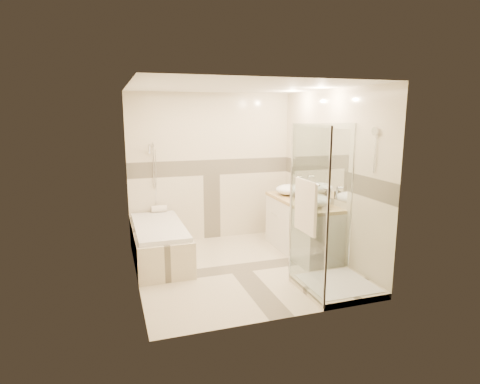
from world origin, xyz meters
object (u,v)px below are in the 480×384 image
object	(u,v)px
vanity	(301,227)
bathtub	(159,241)
amenity_bottle_a	(305,196)
vessel_sink_near	(289,190)
shower_enclosure	(327,250)
vessel_sink_far	(316,201)
amenity_bottle_b	(296,194)

from	to	relation	value
vanity	bathtub	bearing A→B (deg)	170.75
bathtub	amenity_bottle_a	distance (m)	2.27
amenity_bottle_a	vessel_sink_near	bearing A→B (deg)	90.00
shower_enclosure	amenity_bottle_a	distance (m)	1.26
vessel_sink_near	amenity_bottle_a	xyz separation A→B (m)	(0.00, -0.56, 0.01)
vanity	vessel_sink_near	bearing A→B (deg)	92.60
shower_enclosure	amenity_bottle_a	size ratio (longest dim) A/B	10.96
vessel_sink_far	amenity_bottle_b	xyz separation A→B (m)	(0.00, 0.61, -0.02)
amenity_bottle_a	amenity_bottle_b	world-z (taller)	amenity_bottle_a
bathtub	shower_enclosure	world-z (taller)	shower_enclosure
vanity	vessel_sink_near	world-z (taller)	vessel_sink_near
vanity	amenity_bottle_b	xyz separation A→B (m)	(-0.02, 0.16, 0.49)
vanity	shower_enclosure	size ratio (longest dim) A/B	0.79
shower_enclosure	amenity_bottle_b	world-z (taller)	shower_enclosure
bathtub	vessel_sink_near	world-z (taller)	vessel_sink_near
amenity_bottle_b	bathtub	bearing A→B (deg)	175.02
shower_enclosure	amenity_bottle_b	bearing A→B (deg)	79.24
vessel_sink_near	vessel_sink_far	xyz separation A→B (m)	(0.00, -0.89, 0.00)
vanity	shower_enclosure	bearing A→B (deg)	-102.97
shower_enclosure	vessel_sink_far	xyz separation A→B (m)	(0.27, 0.82, 0.43)
vessel_sink_near	vanity	bearing A→B (deg)	-87.40
amenity_bottle_a	amenity_bottle_b	xyz separation A→B (m)	(0.00, 0.28, -0.02)
bathtub	shower_enclosure	distance (m)	2.47
amenity_bottle_b	vessel_sink_near	bearing A→B (deg)	90.00
shower_enclosure	amenity_bottle_a	xyz separation A→B (m)	(0.27, 1.15, 0.44)
bathtub	vessel_sink_near	distance (m)	2.22
bathtub	vessel_sink_near	size ratio (longest dim) A/B	3.93
bathtub	amenity_bottle_a	world-z (taller)	amenity_bottle_a
vessel_sink_far	amenity_bottle_a	distance (m)	0.33
vessel_sink_far	amenity_bottle_b	world-z (taller)	vessel_sink_far
vessel_sink_near	amenity_bottle_b	world-z (taller)	vessel_sink_near
bathtub	shower_enclosure	xyz separation A→B (m)	(1.86, -1.62, 0.20)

